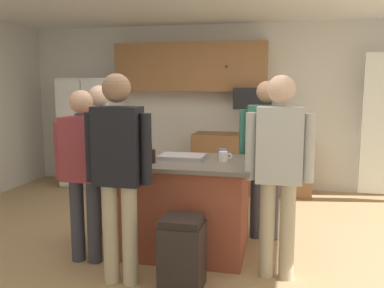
# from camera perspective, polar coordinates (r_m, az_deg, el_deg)

# --- Properties ---
(floor) EXTENTS (7.04, 7.04, 0.00)m
(floor) POSITION_cam_1_polar(r_m,az_deg,el_deg) (4.35, -2.80, -14.32)
(floor) COLOR tan
(floor) RESTS_ON ground
(back_wall) EXTENTS (6.40, 0.10, 2.60)m
(back_wall) POSITION_cam_1_polar(r_m,az_deg,el_deg) (6.76, 3.47, 5.17)
(back_wall) COLOR silver
(back_wall) RESTS_ON ground
(cabinet_run_upper) EXTENTS (2.40, 0.38, 0.75)m
(cabinet_run_upper) POSITION_cam_1_polar(r_m,az_deg,el_deg) (6.63, -0.24, 10.52)
(cabinet_run_upper) COLOR #936038
(cabinet_run_lower) EXTENTS (1.80, 0.63, 0.90)m
(cabinet_run_lower) POSITION_cam_1_polar(r_m,az_deg,el_deg) (6.48, 8.20, -2.62)
(cabinet_run_lower) COLOR #936038
(cabinet_run_lower) RESTS_ON ground
(refrigerator) EXTENTS (0.89, 0.76, 1.76)m
(refrigerator) POSITION_cam_1_polar(r_m,az_deg,el_deg) (7.01, -13.51, 1.61)
(refrigerator) COLOR white
(refrigerator) RESTS_ON ground
(microwave_over_range) EXTENTS (0.56, 0.40, 0.32)m
(microwave_over_range) POSITION_cam_1_polar(r_m,az_deg,el_deg) (6.38, 8.40, 6.25)
(microwave_over_range) COLOR black
(kitchen_island) EXTENTS (1.32, 0.92, 0.93)m
(kitchen_island) POSITION_cam_1_polar(r_m,az_deg,el_deg) (4.14, -0.92, -8.52)
(kitchen_island) COLOR brown
(kitchen_island) RESTS_ON ground
(person_elder_center) EXTENTS (0.57, 0.22, 1.62)m
(person_elder_center) POSITION_cam_1_polar(r_m,az_deg,el_deg) (3.94, -14.70, -2.85)
(person_elder_center) COLOR #383842
(person_elder_center) RESTS_ON ground
(person_guest_left) EXTENTS (0.57, 0.23, 1.75)m
(person_guest_left) POSITION_cam_1_polar(r_m,az_deg,el_deg) (3.43, -10.09, -2.81)
(person_guest_left) COLOR tan
(person_guest_left) RESTS_ON ground
(person_host_foreground) EXTENTS (0.57, 0.22, 1.70)m
(person_host_foreground) POSITION_cam_1_polar(r_m,az_deg,el_deg) (4.45, 10.10, -0.70)
(person_host_foreground) COLOR #383842
(person_host_foreground) RESTS_ON ground
(person_guest_right) EXTENTS (0.57, 0.22, 1.65)m
(person_guest_right) POSITION_cam_1_polar(r_m,az_deg,el_deg) (4.53, -12.45, -1.01)
(person_guest_right) COLOR #4C5166
(person_guest_right) RESTS_ON ground
(person_guest_by_door) EXTENTS (0.57, 0.23, 1.74)m
(person_guest_by_door) POSITION_cam_1_polar(r_m,az_deg,el_deg) (3.54, 11.89, -2.60)
(person_guest_by_door) COLOR tan
(person_guest_by_door) RESTS_ON ground
(glass_short_whisky) EXTENTS (0.07, 0.07, 0.13)m
(glass_short_whisky) POSITION_cam_1_polar(r_m,az_deg,el_deg) (3.89, -5.54, -1.68)
(glass_short_whisky) COLOR black
(glass_short_whisky) RESTS_ON kitchen_island
(glass_stout_tall) EXTENTS (0.07, 0.07, 0.14)m
(glass_stout_tall) POSITION_cam_1_polar(r_m,az_deg,el_deg) (4.17, -7.71, -0.98)
(glass_stout_tall) COLOR black
(glass_stout_tall) RESTS_ON kitchen_island
(mug_blue_stoneware) EXTENTS (0.13, 0.08, 0.09)m
(mug_blue_stoneware) POSITION_cam_1_polar(r_m,az_deg,el_deg) (4.14, 4.27, -1.31)
(mug_blue_stoneware) COLOR #4C6B99
(mug_blue_stoneware) RESTS_ON kitchen_island
(tumbler_amber) EXTENTS (0.07, 0.07, 0.13)m
(tumbler_amber) POSITION_cam_1_polar(r_m,az_deg,el_deg) (4.30, -5.98, -0.74)
(tumbler_amber) COLOR black
(tumbler_amber) RESTS_ON kitchen_island
(mug_ceramic_white) EXTENTS (0.13, 0.09, 0.10)m
(mug_ceramic_white) POSITION_cam_1_polar(r_m,az_deg,el_deg) (3.96, 4.37, -1.71)
(mug_ceramic_white) COLOR white
(mug_ceramic_white) RESTS_ON kitchen_island
(serving_tray) EXTENTS (0.44, 0.30, 0.04)m
(serving_tray) POSITION_cam_1_polar(r_m,az_deg,el_deg) (4.09, -1.36, -1.79)
(serving_tray) COLOR #B7B7BC
(serving_tray) RESTS_ON kitchen_island
(trash_bin) EXTENTS (0.34, 0.34, 0.61)m
(trash_bin) POSITION_cam_1_polar(r_m,az_deg,el_deg) (3.49, -1.34, -14.84)
(trash_bin) COLOR black
(trash_bin) RESTS_ON ground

